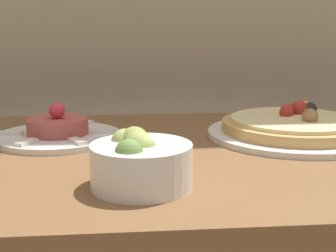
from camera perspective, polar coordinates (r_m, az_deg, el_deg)
The scene contains 4 objects.
dining_table at distance 0.80m, azimuth 1.03°, elevation -11.80°, with size 1.17×0.61×0.76m.
pizza_plate at distance 0.86m, azimuth 15.13°, elevation -0.19°, with size 0.30×0.30×0.06m.
tartare_plate at distance 0.83m, azimuth -13.26°, elevation -0.70°, with size 0.22×0.22×0.07m.
small_bowl at distance 0.57m, azimuth -3.45°, elevation -4.34°, with size 0.13×0.13×0.07m.
Camera 1 is at (-0.08, -0.42, 0.95)m, focal length 50.00 mm.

